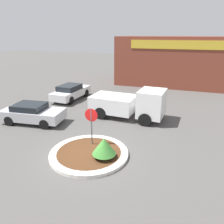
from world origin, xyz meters
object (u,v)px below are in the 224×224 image
(utility_truck, at_px, (130,104))
(parked_sedan_silver, at_px, (33,113))
(parked_sedan_white, at_px, (71,92))
(stop_sign, at_px, (91,120))

(utility_truck, bearing_deg, parked_sedan_silver, -149.74)
(parked_sedan_white, bearing_deg, utility_truck, -111.04)
(stop_sign, bearing_deg, utility_truck, 81.02)
(parked_sedan_silver, bearing_deg, utility_truck, 20.22)
(stop_sign, distance_m, parked_sedan_silver, 5.75)
(stop_sign, xyz_separation_m, parked_sedan_silver, (-5.39, 1.83, -0.86))
(parked_sedan_silver, relative_size, parked_sedan_white, 0.96)
(utility_truck, distance_m, parked_sedan_silver, 6.94)
(stop_sign, relative_size, parked_sedan_silver, 0.51)
(stop_sign, distance_m, parked_sedan_white, 9.81)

